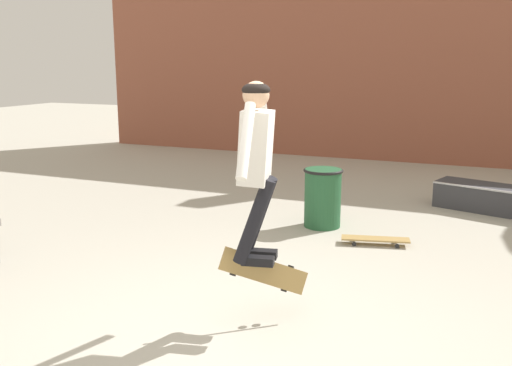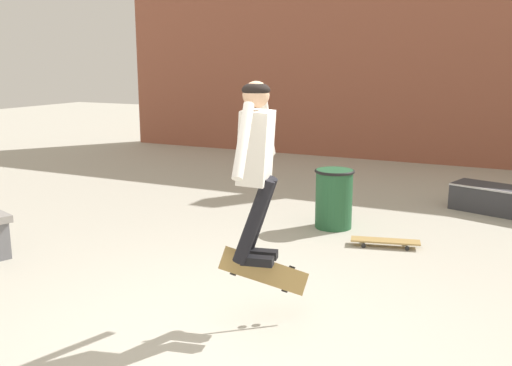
# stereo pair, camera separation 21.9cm
# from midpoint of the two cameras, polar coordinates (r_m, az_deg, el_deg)

# --- Properties ---
(ground_plane) EXTENTS (40.00, 40.00, 0.00)m
(ground_plane) POSITION_cam_midpoint_polar(r_m,az_deg,el_deg) (4.65, -3.56, -15.67)
(ground_plane) COLOR #B2AD9E
(building_backdrop) EXTENTS (15.81, 0.52, 5.89)m
(building_backdrop) POSITION_cam_midpoint_polar(r_m,az_deg,el_deg) (12.83, 15.04, 12.96)
(building_backdrop) COLOR #93513D
(building_backdrop) RESTS_ON ground_plane
(skate_ledge) EXTENTS (1.96, 1.07, 0.39)m
(skate_ledge) POSITION_cam_midpoint_polar(r_m,az_deg,el_deg) (8.92, 22.79, -1.59)
(skate_ledge) COLOR #38383D
(skate_ledge) RESTS_ON ground_plane
(trash_bin) EXTENTS (0.52, 0.52, 0.78)m
(trash_bin) POSITION_cam_midpoint_polar(r_m,az_deg,el_deg) (7.57, 5.86, -1.34)
(trash_bin) COLOR #235633
(trash_bin) RESTS_ON ground_plane
(skater) EXTENTS (0.39, 1.20, 1.46)m
(skater) POSITION_cam_midpoint_polar(r_m,az_deg,el_deg) (4.49, -1.38, 2.69)
(skater) COLOR silver
(skateboard_flipping) EXTENTS (0.63, 0.50, 0.47)m
(skateboard_flipping) POSITION_cam_midpoint_polar(r_m,az_deg,el_deg) (4.82, -0.53, -8.80)
(skateboard_flipping) COLOR #AD894C
(skateboard_resting) EXTENTS (0.83, 0.37, 0.08)m
(skateboard_resting) POSITION_cam_midpoint_polar(r_m,az_deg,el_deg) (7.00, 10.97, -5.53)
(skateboard_resting) COLOR #AD894C
(skateboard_resting) RESTS_ON ground_plane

